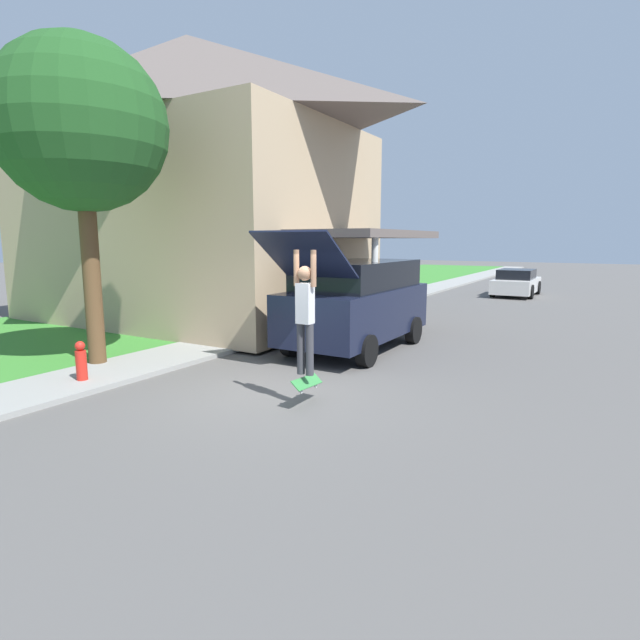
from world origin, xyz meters
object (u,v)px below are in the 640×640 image
Objects in this scene: lawn_tree_near at (81,127)px; skateboarder at (305,311)px; car_down_street at (516,283)px; fire_hydrant at (81,361)px; suv_parked at (357,302)px; skateboard at (307,382)px.

lawn_tree_near reaches higher than skateboarder.
car_down_street is at bearing 89.70° from skateboarder.
car_down_street reaches higher than fire_hydrant.
suv_parked is at bearing -95.00° from car_down_street.
lawn_tree_near is 3.27× the size of skateboarder.
suv_parked is at bearing 105.72° from skateboard.
lawn_tree_near is 6.97m from skateboard.
suv_parked is 4.52m from skateboarder.
fire_hydrant is (-3.08, -5.46, -0.75)m from suv_parked.
skateboarder is (1.22, -4.33, 0.39)m from suv_parked.
skateboarder is at bearing -74.30° from suv_parked.
skateboarder is 2.44× the size of skateboard.
car_down_street is at bearing 85.00° from suv_parked.
suv_parked is 6.51× the size of skateboard.
lawn_tree_near is at bearing -178.95° from skateboarder.
skateboard is 1.11× the size of fire_hydrant.
car_down_street is 1.99× the size of skateboarder.
lawn_tree_near is at bearing -178.19° from skateboard.
fire_hydrant is at bearing -46.60° from lawn_tree_near.
skateboard is at bearing 104.28° from skateboarder.
lawn_tree_near is at bearing -105.39° from car_down_street.
lawn_tree_near is at bearing -132.44° from suv_parked.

